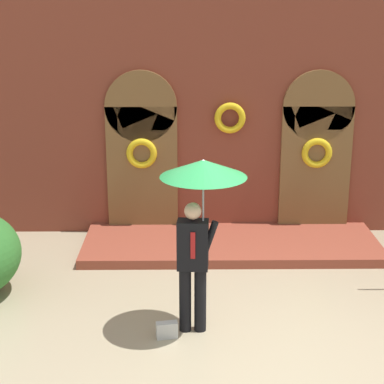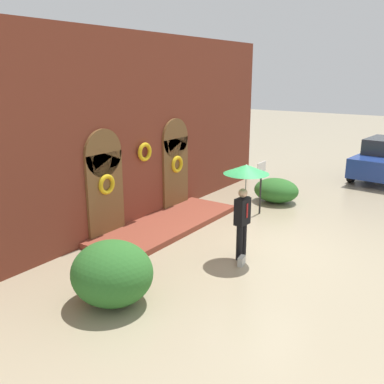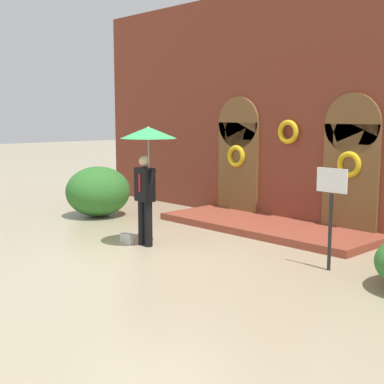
% 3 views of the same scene
% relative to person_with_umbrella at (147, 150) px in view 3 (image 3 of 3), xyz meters
% --- Properties ---
extents(ground_plane, '(80.00, 80.00, 0.00)m').
position_rel_person_with_umbrella_xyz_m(ground_plane, '(0.61, -0.17, -1.91)').
color(ground_plane, tan).
extents(building_facade, '(14.00, 2.30, 5.60)m').
position_rel_person_with_umbrella_xyz_m(building_facade, '(0.61, 3.98, 0.76)').
color(building_facade, brown).
rests_on(building_facade, ground).
extents(person_with_umbrella, '(1.10, 1.10, 2.36)m').
position_rel_person_with_umbrella_xyz_m(person_with_umbrella, '(0.00, 0.00, 0.00)').
color(person_with_umbrella, black).
rests_on(person_with_umbrella, ground).
extents(handbag, '(0.30, 0.17, 0.22)m').
position_rel_person_with_umbrella_xyz_m(handbag, '(-0.44, -0.20, -1.80)').
color(handbag, '#B7B7B2').
rests_on(handbag, ground).
extents(sign_post, '(0.56, 0.06, 1.72)m').
position_rel_person_with_umbrella_xyz_m(sign_post, '(3.36, 1.17, -0.75)').
color(sign_post, black).
rests_on(sign_post, ground).
extents(shrub_left, '(1.58, 1.67, 1.28)m').
position_rel_person_with_umbrella_xyz_m(shrub_left, '(-3.43, 1.10, -1.27)').
color(shrub_left, '#2D6B28').
rests_on(shrub_left, ground).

